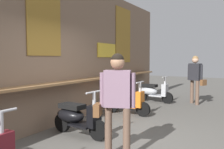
{
  "coord_description": "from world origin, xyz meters",
  "views": [
    {
      "loc": [
        -3.88,
        -2.04,
        1.61
      ],
      "look_at": [
        1.74,
        1.27,
        1.16
      ],
      "focal_mm": 38.0,
      "sensor_mm": 36.0,
      "label": 1
    }
  ],
  "objects_px": {
    "scooter_silver": "(152,91)",
    "shopper_with_handbag": "(116,95)",
    "scooter_orange": "(125,101)",
    "scooter_black": "(76,117)",
    "shopper_passing": "(195,75)"
  },
  "relations": [
    {
      "from": "scooter_orange",
      "to": "shopper_passing",
      "type": "distance_m",
      "value": 3.05
    },
    {
      "from": "shopper_passing",
      "to": "scooter_orange",
      "type": "bearing_deg",
      "value": 173.51
    },
    {
      "from": "shopper_with_handbag",
      "to": "scooter_silver",
      "type": "bearing_deg",
      "value": 173.92
    },
    {
      "from": "scooter_black",
      "to": "scooter_silver",
      "type": "distance_m",
      "value": 4.43
    },
    {
      "from": "scooter_black",
      "to": "shopper_passing",
      "type": "bearing_deg",
      "value": 77.71
    },
    {
      "from": "scooter_black",
      "to": "scooter_silver",
      "type": "relative_size",
      "value": 1.0
    },
    {
      "from": "scooter_silver",
      "to": "shopper_with_handbag",
      "type": "bearing_deg",
      "value": -72.37
    },
    {
      "from": "scooter_silver",
      "to": "shopper_passing",
      "type": "distance_m",
      "value": 1.63
    },
    {
      "from": "scooter_black",
      "to": "shopper_with_handbag",
      "type": "distance_m",
      "value": 1.53
    },
    {
      "from": "scooter_black",
      "to": "shopper_passing",
      "type": "relative_size",
      "value": 0.83
    },
    {
      "from": "shopper_with_handbag",
      "to": "scooter_orange",
      "type": "bearing_deg",
      "value": -175.53
    },
    {
      "from": "scooter_orange",
      "to": "shopper_with_handbag",
      "type": "height_order",
      "value": "shopper_with_handbag"
    },
    {
      "from": "scooter_black",
      "to": "scooter_orange",
      "type": "relative_size",
      "value": 1.0
    },
    {
      "from": "scooter_silver",
      "to": "shopper_with_handbag",
      "type": "relative_size",
      "value": 0.83
    },
    {
      "from": "scooter_orange",
      "to": "shopper_passing",
      "type": "bearing_deg",
      "value": 61.34
    }
  ]
}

